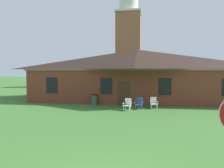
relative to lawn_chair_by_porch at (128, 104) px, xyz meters
The scene contains 6 objects.
brick_building 7.92m from the lawn_chair_by_porch, 86.72° to the left, with size 22.23×10.40×5.54m.
dome_tower 29.55m from the lawn_chair_by_porch, 94.79° to the left, with size 5.18×5.18×20.69m.
lawn_chair_by_porch is the anchor object (origin of this frame).
lawn_chair_near_door 1.18m from the lawn_chair_by_porch, 41.17° to the left, with size 0.73×0.77×0.96m.
lawn_chair_left_end 2.42m from the lawn_chair_by_porch, 29.82° to the left, with size 0.71×0.75×0.96m.
trash_bin 3.99m from the lawn_chair_by_porch, 145.45° to the left, with size 0.56×0.56×0.98m.
Camera 1 is at (1.15, -5.19, 3.23)m, focal length 35.97 mm.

